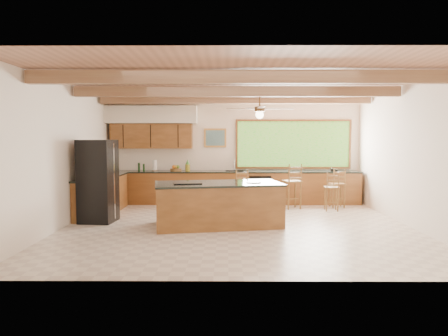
{
  "coord_description": "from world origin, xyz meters",
  "views": [
    {
      "loc": [
        -0.23,
        -8.3,
        1.86
      ],
      "look_at": [
        -0.28,
        0.8,
        1.16
      ],
      "focal_mm": 32.0,
      "sensor_mm": 36.0,
      "label": 1
    }
  ],
  "objects": [
    {
      "name": "bar_stool_a",
      "position": [
        0.1,
        1.62,
        0.64
      ],
      "size": [
        0.49,
        0.49,
        1.07
      ],
      "rotation": [
        0.0,
        0.0,
        0.35
      ],
      "color": "brown",
      "rests_on": "ground"
    },
    {
      "name": "bar_stool_b",
      "position": [
        2.45,
        1.72,
        0.59
      ],
      "size": [
        0.38,
        0.38,
        0.99
      ],
      "rotation": [
        0.0,
        0.0,
        -0.08
      ],
      "color": "brown",
      "rests_on": "ground"
    },
    {
      "name": "island",
      "position": [
        -0.4,
        0.04,
        0.46
      ],
      "size": [
        2.79,
        1.67,
        0.93
      ],
      "rotation": [
        0.0,
        0.0,
        0.17
      ],
      "color": "brown",
      "rests_on": "ground"
    },
    {
      "name": "bar_stool_d",
      "position": [
        2.73,
        2.22,
        0.62
      ],
      "size": [
        0.39,
        0.39,
        1.04
      ],
      "rotation": [
        0.0,
        0.0,
        0.04
      ],
      "color": "brown",
      "rests_on": "ground"
    },
    {
      "name": "room_shell",
      "position": [
        -0.17,
        0.65,
        2.21
      ],
      "size": [
        7.27,
        6.54,
        3.02
      ],
      "color": "white",
      "rests_on": "ground"
    },
    {
      "name": "bar_stool_c",
      "position": [
        1.5,
        2.03,
        0.7
      ],
      "size": [
        0.52,
        0.52,
        1.19
      ],
      "rotation": [
        0.0,
        0.0,
        0.25
      ],
      "color": "brown",
      "rests_on": "ground"
    },
    {
      "name": "refrigerator",
      "position": [
        -3.05,
        0.4,
        0.91
      ],
      "size": [
        0.77,
        0.76,
        1.81
      ],
      "rotation": [
        0.0,
        0.0,
        -0.1
      ],
      "color": "black",
      "rests_on": "ground"
    },
    {
      "name": "counter_run",
      "position": [
        -0.82,
        2.52,
        0.46
      ],
      "size": [
        7.12,
        3.1,
        1.25
      ],
      "color": "brown",
      "rests_on": "ground"
    },
    {
      "name": "ground",
      "position": [
        0.0,
        0.0,
        0.0
      ],
      "size": [
        7.2,
        7.2,
        0.0
      ],
      "primitive_type": "plane",
      "color": "beige",
      "rests_on": "ground"
    }
  ]
}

